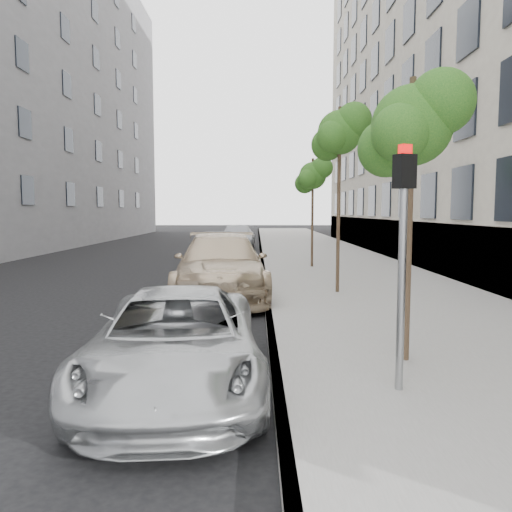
{
  "coord_description": "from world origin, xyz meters",
  "views": [
    {
      "loc": [
        0.89,
        -6.04,
        2.43
      ],
      "look_at": [
        0.89,
        4.25,
        1.5
      ],
      "focal_mm": 35.0,
      "sensor_mm": 36.0,
      "label": 1
    }
  ],
  "objects_px": {
    "tree_near": "(414,126)",
    "tree_far": "(313,176)",
    "sedan_rear": "(237,237)",
    "signal_pole": "(403,239)",
    "sedan_blue": "(231,254)",
    "sedan_black": "(217,245)",
    "tree_mid": "(341,133)",
    "suv": "(221,266)",
    "minivan": "(176,341)"
  },
  "relations": [
    {
      "from": "tree_mid",
      "to": "signal_pole",
      "type": "xyz_separation_m",
      "value": [
        -0.5,
        -7.79,
        -2.5
      ]
    },
    {
      "from": "tree_mid",
      "to": "tree_near",
      "type": "bearing_deg",
      "value": -90.0
    },
    {
      "from": "tree_mid",
      "to": "sedan_blue",
      "type": "bearing_deg",
      "value": 120.2
    },
    {
      "from": "sedan_rear",
      "to": "suv",
      "type": "bearing_deg",
      "value": -86.88
    },
    {
      "from": "tree_mid",
      "to": "sedan_black",
      "type": "relative_size",
      "value": 1.29
    },
    {
      "from": "suv",
      "to": "sedan_rear",
      "type": "bearing_deg",
      "value": 87.24
    },
    {
      "from": "sedan_black",
      "to": "tree_near",
      "type": "bearing_deg",
      "value": -77.53
    },
    {
      "from": "tree_near",
      "to": "suv",
      "type": "bearing_deg",
      "value": 117.41
    },
    {
      "from": "sedan_blue",
      "to": "tree_near",
      "type": "bearing_deg",
      "value": -81.31
    },
    {
      "from": "tree_far",
      "to": "signal_pole",
      "type": "distance_m",
      "value": 14.41
    },
    {
      "from": "tree_near",
      "to": "sedan_rear",
      "type": "height_order",
      "value": "tree_near"
    },
    {
      "from": "sedan_rear",
      "to": "sedan_black",
      "type": "bearing_deg",
      "value": -95.8
    },
    {
      "from": "tree_mid",
      "to": "suv",
      "type": "distance_m",
      "value": 4.97
    },
    {
      "from": "tree_mid",
      "to": "sedan_blue",
      "type": "xyz_separation_m",
      "value": [
        -3.33,
        5.72,
        -3.86
      ]
    },
    {
      "from": "tree_mid",
      "to": "sedan_rear",
      "type": "bearing_deg",
      "value": 101.29
    },
    {
      "from": "signal_pole",
      "to": "sedan_rear",
      "type": "distance_m",
      "value": 25.78
    },
    {
      "from": "tree_near",
      "to": "sedan_black",
      "type": "relative_size",
      "value": 1.07
    },
    {
      "from": "tree_near",
      "to": "signal_pole",
      "type": "bearing_deg",
      "value": -111.08
    },
    {
      "from": "suv",
      "to": "sedan_blue",
      "type": "distance_m",
      "value": 5.8
    },
    {
      "from": "suv",
      "to": "sedan_black",
      "type": "bearing_deg",
      "value": 91.51
    },
    {
      "from": "suv",
      "to": "sedan_blue",
      "type": "bearing_deg",
      "value": 86.53
    },
    {
      "from": "signal_pole",
      "to": "suv",
      "type": "bearing_deg",
      "value": 85.52
    },
    {
      "from": "signal_pole",
      "to": "sedan_blue",
      "type": "height_order",
      "value": "signal_pole"
    },
    {
      "from": "sedan_blue",
      "to": "signal_pole",
      "type": "bearing_deg",
      "value": -84.71
    },
    {
      "from": "tree_far",
      "to": "minivan",
      "type": "distance_m",
      "value": 14.67
    },
    {
      "from": "minivan",
      "to": "signal_pole",
      "type": "bearing_deg",
      "value": -11.78
    },
    {
      "from": "tree_near",
      "to": "sedan_rear",
      "type": "relative_size",
      "value": 0.82
    },
    {
      "from": "tree_far",
      "to": "sedan_rear",
      "type": "height_order",
      "value": "tree_far"
    },
    {
      "from": "signal_pole",
      "to": "sedan_rear",
      "type": "bearing_deg",
      "value": 72.15
    },
    {
      "from": "sedan_blue",
      "to": "sedan_black",
      "type": "height_order",
      "value": "sedan_blue"
    },
    {
      "from": "sedan_black",
      "to": "tree_mid",
      "type": "bearing_deg",
      "value": -70.81
    },
    {
      "from": "signal_pole",
      "to": "sedan_black",
      "type": "xyz_separation_m",
      "value": [
        -3.89,
        19.8,
        -1.42
      ]
    },
    {
      "from": "tree_near",
      "to": "minivan",
      "type": "xyz_separation_m",
      "value": [
        -3.43,
        -0.91,
        -3.02
      ]
    },
    {
      "from": "tree_mid",
      "to": "minivan",
      "type": "distance_m",
      "value": 9.05
    },
    {
      "from": "signal_pole",
      "to": "minivan",
      "type": "distance_m",
      "value": 3.28
    },
    {
      "from": "tree_far",
      "to": "sedan_blue",
      "type": "height_order",
      "value": "tree_far"
    },
    {
      "from": "suv",
      "to": "sedan_rear",
      "type": "height_order",
      "value": "suv"
    },
    {
      "from": "sedan_blue",
      "to": "sedan_rear",
      "type": "distance_m",
      "value": 12.07
    },
    {
      "from": "sedan_black",
      "to": "tree_far",
      "type": "bearing_deg",
      "value": -52.37
    },
    {
      "from": "minivan",
      "to": "sedan_rear",
      "type": "bearing_deg",
      "value": 85.93
    },
    {
      "from": "tree_near",
      "to": "tree_far",
      "type": "relative_size",
      "value": 0.97
    },
    {
      "from": "tree_far",
      "to": "signal_pole",
      "type": "bearing_deg",
      "value": -91.99
    },
    {
      "from": "signal_pole",
      "to": "tree_far",
      "type": "bearing_deg",
      "value": 63.35
    },
    {
      "from": "sedan_blue",
      "to": "minivan",
      "type": "bearing_deg",
      "value": -96.99
    },
    {
      "from": "tree_mid",
      "to": "signal_pole",
      "type": "relative_size",
      "value": 1.69
    },
    {
      "from": "tree_near",
      "to": "suv",
      "type": "xyz_separation_m",
      "value": [
        -3.33,
        6.42,
        -2.8
      ]
    },
    {
      "from": "tree_far",
      "to": "signal_pole",
      "type": "xyz_separation_m",
      "value": [
        -0.5,
        -14.29,
        -1.77
      ]
    },
    {
      "from": "sedan_black",
      "to": "suv",
      "type": "bearing_deg",
      "value": -85.87
    },
    {
      "from": "tree_near",
      "to": "sedan_black",
      "type": "bearing_deg",
      "value": 103.32
    },
    {
      "from": "signal_pole",
      "to": "tree_near",
      "type": "bearing_deg",
      "value": 44.26
    }
  ]
}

